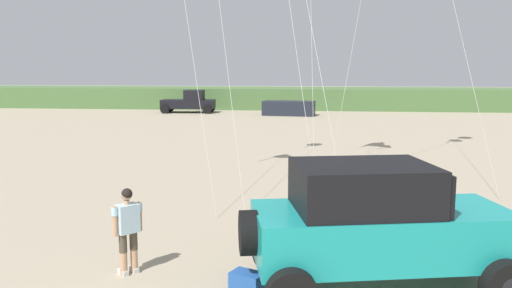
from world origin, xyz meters
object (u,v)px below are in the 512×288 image
object	(u,v)px
jeep	(377,224)
person_watching	(128,226)
cooler_box	(247,283)
distant_pickup	(190,102)
distant_sedan	(289,108)

from	to	relation	value
jeep	person_watching	xyz separation A→B (m)	(-4.57, 0.17, -0.26)
jeep	cooler_box	size ratio (longest dim) A/B	8.95
distant_pickup	distant_sedan	bearing A→B (deg)	-11.51
person_watching	distant_pickup	distance (m)	36.80
cooler_box	distant_sedan	size ratio (longest dim) A/B	0.13
jeep	distant_pickup	world-z (taller)	jeep
cooler_box	distant_pickup	world-z (taller)	distant_pickup
person_watching	cooler_box	distance (m)	2.53
cooler_box	distant_sedan	bearing A→B (deg)	115.77
person_watching	distant_pickup	bearing A→B (deg)	101.89
person_watching	cooler_box	size ratio (longest dim) A/B	2.98
jeep	cooler_box	bearing A→B (deg)	-168.94
distant_sedan	jeep	bearing A→B (deg)	-76.81
distant_sedan	person_watching	bearing A→B (deg)	-84.42
distant_sedan	distant_pickup	bearing A→B (deg)	176.08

